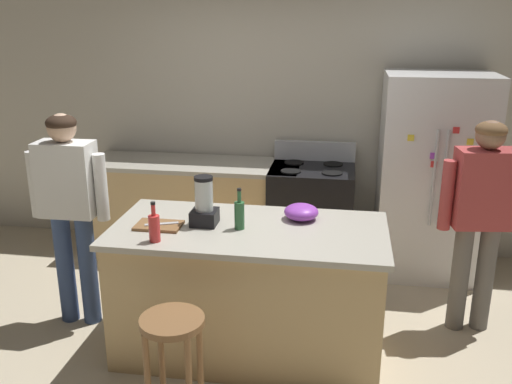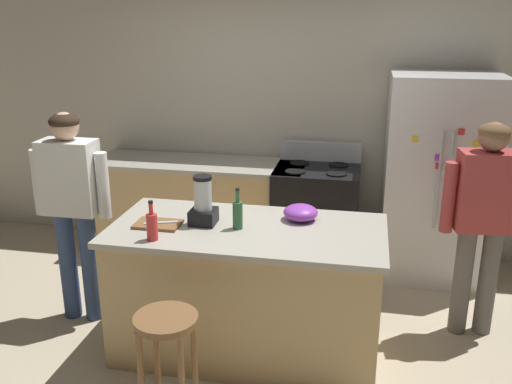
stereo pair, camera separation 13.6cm
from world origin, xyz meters
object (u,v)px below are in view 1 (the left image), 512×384
Objects in this scene: person_by_sink_right at (481,208)px; person_by_island_left at (69,200)px; kitchen_island at (249,290)px; blender_appliance at (204,204)px; bottle_olive_oil at (239,214)px; chef_knife at (162,224)px; bottle_soda at (154,227)px; stove_range at (311,214)px; refrigerator at (432,177)px; mixing_bowl at (301,212)px; bar_stool at (173,342)px; cutting_board at (159,225)px.

person_by_island_left is at bearing -172.80° from person_by_sink_right.
blender_appliance reaches higher than kitchen_island.
chef_knife is (-0.51, -0.06, -0.08)m from bottle_olive_oil.
bottle_olive_oil is 1.08× the size of bottle_soda.
blender_appliance is (-0.62, -1.51, 0.59)m from stove_range.
person_by_island_left is at bearing 140.85° from chef_knife.
stove_range is (-1.04, 0.02, -0.42)m from refrigerator.
stove_range is at bearing 67.70° from blender_appliance.
person_by_sink_right reaches higher than chef_knife.
stove_range is 1.73m from blender_appliance.
bottle_olive_oil is 0.45m from mixing_bowl.
person_by_sink_right is at bearing 22.25° from bottle_soda.
chef_knife is at bearing 111.41° from bar_stool.
person_by_sink_right is 7.15× the size of chef_knife.
person_by_island_left is 6.84× the size of mixing_bowl.
bar_stool is at bearing -107.16° from bottle_olive_oil.
kitchen_island is 0.84m from bar_stool.
chef_knife is (-0.89, -1.61, 0.47)m from stove_range.
stove_range is at bearing 75.21° from bar_stool.
cutting_board is at bearing -162.24° from mixing_bowl.
kitchen_island is at bearing 7.88° from cutting_board.
bar_stool is (-1.65, -2.29, -0.37)m from refrigerator.
cutting_board is (-0.91, -1.61, 0.46)m from stove_range.
cutting_board is (-2.15, -0.62, -0.02)m from person_by_sink_right.
bottle_olive_oil is 0.54m from cutting_board.
kitchen_island is 1.13× the size of person_by_island_left.
kitchen_island is at bearing -7.51° from person_by_island_left.
refrigerator is 1.65m from mixing_bowl.
refrigerator reaches higher than person_by_island_left.
bottle_soda reaches higher than mixing_bowl.
mixing_bowl is at bearing -164.98° from person_by_sink_right.
person_by_sink_right reaches higher than cutting_board.
bar_stool is (-0.61, -2.31, 0.05)m from stove_range.
cutting_board is (-0.29, -0.10, -0.13)m from blender_appliance.
person_by_sink_right is 5.70× the size of bottle_olive_oil.
kitchen_island is 7.07× the size of bottle_soda.
blender_appliance is 1.20× the size of bottle_olive_oil.
cutting_board is (-0.59, -0.08, 0.47)m from kitchen_island.
mixing_bowl is 0.94m from chef_knife.
bottle_soda is (-2.10, -0.86, 0.06)m from person_by_sink_right.
bottle_olive_oil is at bearing 31.20° from bottle_soda.
person_by_island_left is at bearing -153.88° from refrigerator.
bottle_olive_oil is at bearing -155.06° from kitchen_island.
person_by_sink_right is at bearing -38.19° from stove_range.
refrigerator is at bearing 18.69° from chef_knife.
refrigerator reaches higher than kitchen_island.
bar_stool is at bearing -89.29° from chef_knife.
bottle_olive_oil reaches higher than chef_knife.
person_by_sink_right is 2.32m from bar_stool.
bottle_soda is (-0.23, -0.33, -0.05)m from blender_appliance.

